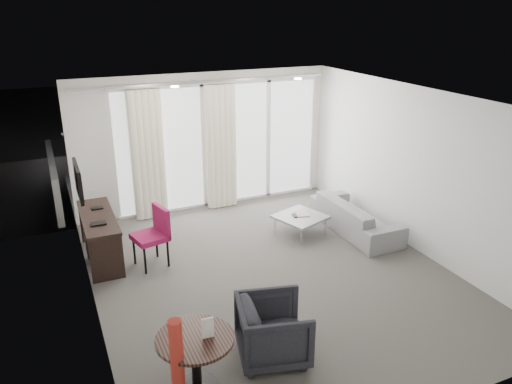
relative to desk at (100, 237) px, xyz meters
name	(u,v)px	position (x,y,z in m)	size (l,w,h in m)	color
floor	(272,274)	(2.24, -1.53, -0.36)	(5.00, 6.00, 0.00)	#4C4843
ceiling	(274,99)	(2.24, -1.53, 2.24)	(5.00, 6.00, 0.00)	white
wall_left	(86,222)	(-0.26, -1.53, 0.94)	(0.00, 6.00, 2.60)	silver
wall_right	(416,170)	(4.74, -1.53, 0.94)	(0.00, 6.00, 2.60)	silver
wall_front	(421,304)	(2.24, -4.53, 0.94)	(5.00, 0.00, 2.60)	silver
window_panel	(221,145)	(2.54, 1.46, 0.84)	(4.00, 0.02, 2.38)	white
window_frame	(221,145)	(2.54, 1.44, 0.84)	(4.10, 0.06, 2.44)	white
curtain_left	(148,156)	(1.09, 1.29, 0.84)	(0.60, 0.20, 2.38)	white
curtain_right	(221,147)	(2.49, 1.29, 0.84)	(0.60, 0.20, 2.38)	white
curtain_track	(206,82)	(2.24, 1.29, 2.09)	(4.80, 0.04, 0.04)	#B2B2B7
downlight_a	(175,87)	(1.34, 0.07, 2.23)	(0.12, 0.12, 0.02)	#FFE0B2
downlight_b	(298,79)	(3.44, 0.07, 2.23)	(0.12, 0.12, 0.02)	#FFE0B2
desk	(100,237)	(0.00, 0.00, 0.00)	(0.48, 1.55, 0.73)	black
tv	(78,181)	(-0.22, -0.08, 0.99)	(0.05, 0.80, 0.50)	black
desk_chair	(150,238)	(0.67, -0.52, 0.10)	(0.50, 0.47, 0.92)	maroon
round_table	(196,363)	(0.52, -3.33, -0.04)	(0.80, 0.80, 0.64)	#311C15
menu_card	(208,330)	(0.64, -3.38, 0.36)	(0.12, 0.02, 0.22)	white
red_lamp	(178,368)	(0.27, -3.57, 0.17)	(0.21, 0.21, 1.06)	#A1271C
tub_armchair	(273,330)	(1.46, -3.19, -0.01)	(0.76, 0.78, 0.71)	black
coffee_table	(300,225)	(3.28, -0.46, -0.19)	(0.75, 0.75, 0.34)	gray
remote	(295,215)	(3.18, -0.42, 0.00)	(0.06, 0.18, 0.02)	black
magazine	(302,213)	(3.34, -0.39, 0.00)	(0.22, 0.28, 0.02)	gray
sofa	(356,216)	(4.23, -0.73, -0.08)	(1.92, 0.75, 0.56)	gray
terrace_slab	(200,182)	(2.54, 2.97, -0.42)	(5.60, 3.00, 0.12)	#4D4D50
rattan_chair_a	(219,168)	(2.87, 2.57, 0.00)	(0.50, 0.50, 0.73)	brown
rattan_chair_b	(267,160)	(4.06, 2.63, 0.03)	(0.53, 0.53, 0.78)	brown
rattan_table	(260,163)	(4.02, 2.90, -0.13)	(0.48, 0.48, 0.48)	brown
balustrade	(181,143)	(2.54, 4.42, 0.14)	(5.50, 0.06, 1.05)	#B2B2B7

